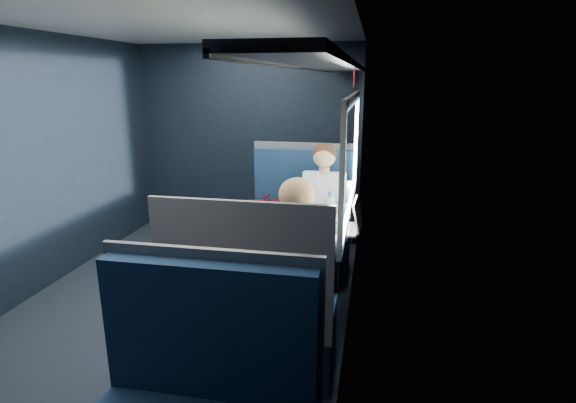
% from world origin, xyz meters
% --- Properties ---
extents(ground, '(2.80, 4.20, 0.01)m').
position_xyz_m(ground, '(0.00, 0.00, -0.01)').
color(ground, black).
extents(room_shell, '(3.00, 4.40, 2.40)m').
position_xyz_m(room_shell, '(0.02, 0.00, 1.48)').
color(room_shell, black).
rests_on(room_shell, ground).
extents(table, '(0.62, 1.00, 0.74)m').
position_xyz_m(table, '(1.03, 0.00, 0.66)').
color(table, '#54565E').
rests_on(table, ground).
extents(seat_bay_near, '(1.05, 0.62, 1.26)m').
position_xyz_m(seat_bay_near, '(0.83, 0.87, 0.42)').
color(seat_bay_near, '#0E213E').
rests_on(seat_bay_near, ground).
extents(seat_bay_far, '(1.04, 0.62, 1.26)m').
position_xyz_m(seat_bay_far, '(0.85, -0.87, 0.41)').
color(seat_bay_far, '#0E213E').
rests_on(seat_bay_far, ground).
extents(seat_row_front, '(1.04, 0.51, 1.16)m').
position_xyz_m(seat_row_front, '(0.85, 1.80, 0.41)').
color(seat_row_front, '#0E213E').
rests_on(seat_row_front, ground).
extents(man, '(0.53, 0.56, 1.32)m').
position_xyz_m(man, '(1.10, 0.70, 0.72)').
color(man, black).
rests_on(man, ground).
extents(woman, '(0.53, 0.56, 1.32)m').
position_xyz_m(woman, '(1.10, -0.71, 0.73)').
color(woman, black).
rests_on(woman, ground).
extents(papers, '(0.68, 0.88, 0.01)m').
position_xyz_m(papers, '(1.03, 0.02, 0.74)').
color(papers, white).
rests_on(papers, table).
extents(laptop, '(0.27, 0.35, 0.25)m').
position_xyz_m(laptop, '(1.38, 0.01, 0.81)').
color(laptop, silver).
rests_on(laptop, table).
extents(bottle_small, '(0.06, 0.06, 0.22)m').
position_xyz_m(bottle_small, '(1.20, 0.34, 0.84)').
color(bottle_small, silver).
rests_on(bottle_small, table).
extents(cup, '(0.06, 0.06, 0.08)m').
position_xyz_m(cup, '(1.33, 0.44, 0.78)').
color(cup, white).
rests_on(cup, table).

